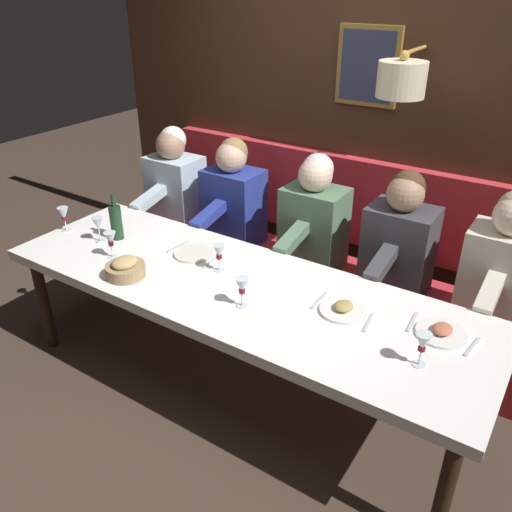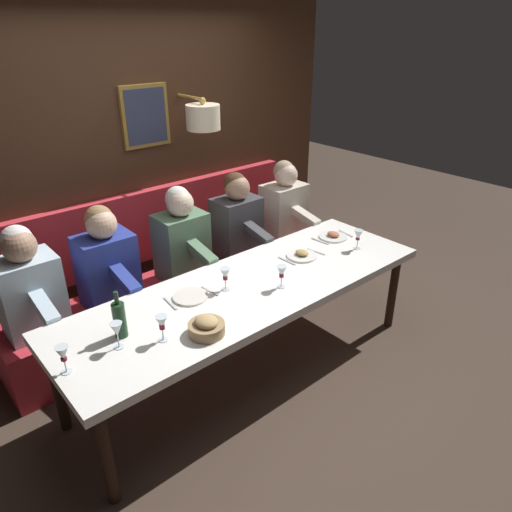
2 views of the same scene
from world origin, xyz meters
name	(u,v)px [view 1 (image 1 of 2)]	position (x,y,z in m)	size (l,w,h in m)	color
ground_plane	(238,387)	(0.00, 0.00, 0.00)	(12.00, 12.00, 0.00)	#423328
dining_table	(236,293)	(0.00, 0.00, 0.68)	(0.90, 2.79, 0.74)	white
banquette_bench	(309,291)	(0.89, 0.00, 0.23)	(0.52, 2.99, 0.45)	red
back_wall_panel	(356,116)	(1.46, -0.01, 1.36)	(0.59, 4.19, 2.90)	#422819
diner_nearest	(502,264)	(0.88, -1.19, 0.82)	(0.60, 0.40, 0.79)	beige
diner_near	(400,238)	(0.88, -0.60, 0.82)	(0.60, 0.40, 0.79)	#3D3D42
diner_middle	(314,217)	(0.88, -0.01, 0.82)	(0.60, 0.40, 0.79)	#567A5B
diner_far	(233,196)	(0.88, 0.65, 0.82)	(0.60, 0.40, 0.79)	#283893
diner_farthest	(174,182)	(0.88, 1.21, 0.82)	(0.60, 0.40, 0.79)	silver
place_setting_0	(194,254)	(0.14, 0.41, 0.75)	(0.24, 0.32, 0.01)	silver
place_setting_1	(343,309)	(0.08, -0.60, 0.75)	(0.24, 0.32, 0.05)	white
place_setting_2	(442,332)	(0.16, -1.07, 0.75)	(0.24, 0.32, 0.05)	white
wine_glass_0	(110,240)	(-0.15, 0.79, 0.86)	(0.07, 0.07, 0.16)	silver
wine_glass_1	(242,287)	(-0.16, -0.15, 0.86)	(0.07, 0.07, 0.16)	silver
wine_glass_2	(98,224)	(-0.05, 1.02, 0.86)	(0.07, 0.07, 0.16)	silver
wine_glass_3	(64,214)	(-0.06, 1.32, 0.86)	(0.07, 0.07, 0.16)	silver
wine_glass_4	(423,343)	(-0.11, -1.05, 0.86)	(0.07, 0.07, 0.16)	silver
wine_glass_5	(219,253)	(0.07, 0.16, 0.86)	(0.07, 0.07, 0.16)	silver
wine_bottle	(116,222)	(0.04, 0.95, 0.86)	(0.08, 0.08, 0.30)	#19381E
bread_bowl	(125,268)	(-0.27, 0.56, 0.79)	(0.22, 0.22, 0.12)	#9E7F56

